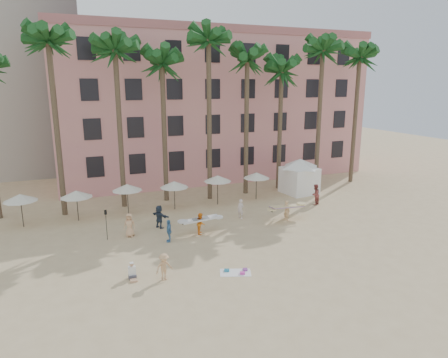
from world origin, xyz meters
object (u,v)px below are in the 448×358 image
cabana (300,173)px  carrier_yellow (287,209)px  pink_hotel (208,107)px  carrier_white (201,222)px

cabana → carrier_yellow: (-5.38, -6.75, -1.10)m
cabana → carrier_yellow: 8.70m
pink_hotel → carrier_yellow: size_ratio=11.38×
cabana → carrier_yellow: cabana is taller
pink_hotel → carrier_yellow: (-0.39, -19.72, -7.04)m
carrier_white → pink_hotel: bearing=68.7°
carrier_white → cabana: bearing=28.5°
pink_hotel → carrier_white: size_ratio=12.83×
pink_hotel → carrier_white: (-7.74, -19.89, -7.14)m
cabana → carrier_white: bearing=-151.5°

